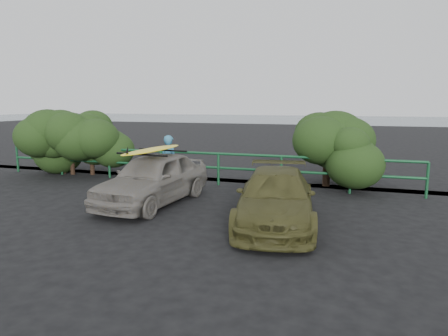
# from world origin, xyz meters

# --- Properties ---
(ground) EXTENTS (80.00, 80.00, 0.00)m
(ground) POSITION_xyz_m (0.00, 0.00, 0.00)
(ground) COLOR black
(ocean) EXTENTS (200.00, 200.00, 0.00)m
(ocean) POSITION_xyz_m (0.00, 60.00, 0.00)
(ocean) COLOR slate
(ocean) RESTS_ON ground
(guardrail) EXTENTS (14.00, 0.08, 1.04)m
(guardrail) POSITION_xyz_m (0.00, 5.00, 0.52)
(guardrail) COLOR #164F2B
(guardrail) RESTS_ON ground
(shrub_left) EXTENTS (3.20, 2.40, 2.07)m
(shrub_left) POSITION_xyz_m (-4.80, 5.40, 1.04)
(shrub_left) COLOR #223C16
(shrub_left) RESTS_ON ground
(shrub_right) EXTENTS (3.20, 2.40, 2.03)m
(shrub_right) POSITION_xyz_m (5.00, 5.50, 1.01)
(shrub_right) COLOR #223C16
(shrub_right) RESTS_ON ground
(sedan) EXTENTS (1.92, 4.00, 1.32)m
(sedan) POSITION_xyz_m (0.13, 2.27, 0.66)
(sedan) COLOR slate
(sedan) RESTS_ON ground
(olive_vehicle) EXTENTS (2.17, 4.16, 1.15)m
(olive_vehicle) POSITION_xyz_m (3.47, 1.50, 0.58)
(olive_vehicle) COLOR #43421D
(olive_vehicle) RESTS_ON ground
(man) EXTENTS (0.68, 0.54, 1.61)m
(man) POSITION_xyz_m (-0.34, 4.24, 0.81)
(man) COLOR teal
(man) RESTS_ON ground
(roof_rack) EXTENTS (1.56, 1.16, 0.05)m
(roof_rack) POSITION_xyz_m (0.13, 2.27, 1.34)
(roof_rack) COLOR black
(roof_rack) RESTS_ON sedan
(surfboard) EXTENTS (0.77, 2.57, 0.08)m
(surfboard) POSITION_xyz_m (0.13, 2.27, 1.41)
(surfboard) COLOR yellow
(surfboard) RESTS_ON roof_rack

